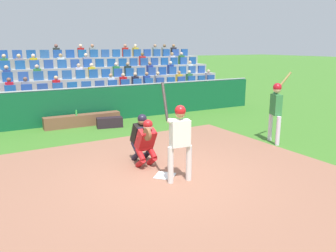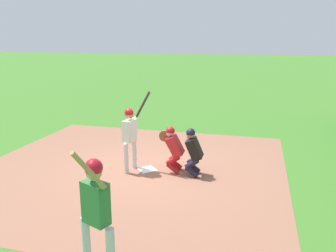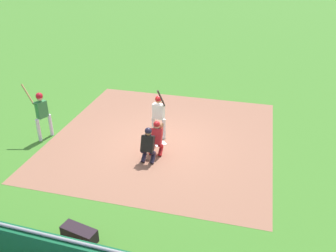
{
  "view_description": "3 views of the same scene",
  "coord_description": "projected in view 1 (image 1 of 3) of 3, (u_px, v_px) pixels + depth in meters",
  "views": [
    {
      "loc": [
        3.42,
        6.46,
        2.98
      ],
      "look_at": [
        -0.44,
        -0.66,
        1.02
      ],
      "focal_mm": 35.71,
      "sensor_mm": 36.0,
      "label": 1
    },
    {
      "loc": [
        -8.28,
        -3.13,
        3.46
      ],
      "look_at": [
        -0.23,
        -0.67,
        1.35
      ],
      "focal_mm": 36.63,
      "sensor_mm": 36.0,
      "label": 2
    },
    {
      "loc": [
        3.66,
        -11.11,
        6.82
      ],
      "look_at": [
        0.4,
        -0.17,
        0.88
      ],
      "focal_mm": 38.45,
      "sensor_mm": 36.0,
      "label": 3
    }
  ],
  "objects": [
    {
      "name": "on_deck_batter",
      "position": [
        276.0,
        106.0,
        10.25
      ],
      "size": [
        0.82,
        0.67,
        2.19
      ],
      "color": "silver",
      "rests_on": "ground_plane"
    },
    {
      "name": "batter_at_plate",
      "position": [
        179.0,
        135.0,
        7.26
      ],
      "size": [
        0.6,
        0.7,
        2.19
      ],
      "color": "silver",
      "rests_on": "ground_plane"
    },
    {
      "name": "home_plate_marker",
      "position": [
        165.0,
        176.0,
        7.8
      ],
      "size": [
        0.62,
        0.62,
        0.02
      ],
      "primitive_type": "cube",
      "rotation": [
        0.0,
        0.0,
        0.79
      ],
      "color": "white",
      "rests_on": "infield_dirt_patch"
    },
    {
      "name": "dugout_wall",
      "position": [
        88.0,
        105.0,
        13.2
      ],
      "size": [
        15.97,
        0.24,
        1.41
      ],
      "color": "#0F532E",
      "rests_on": "ground_plane"
    },
    {
      "name": "equipment_duffel_bag",
      "position": [
        110.0,
        122.0,
        12.43
      ],
      "size": [
        0.99,
        0.52,
        0.38
      ],
      "primitive_type": "cube",
      "rotation": [
        0.0,
        0.0,
        -0.17
      ],
      "color": "black",
      "rests_on": "ground_plane"
    },
    {
      "name": "ground_plane",
      "position": [
        165.0,
        176.0,
        7.81
      ],
      "size": [
        160.0,
        160.0,
        0.0
      ],
      "primitive_type": "plane",
      "color": "#3E7627"
    },
    {
      "name": "home_plate_umpire",
      "position": [
        141.0,
        135.0,
        8.72
      ],
      "size": [
        0.48,
        0.48,
        1.29
      ],
      "color": "black",
      "rests_on": "ground_plane"
    },
    {
      "name": "catcher_crouching",
      "position": [
        146.0,
        141.0,
        8.17
      ],
      "size": [
        0.48,
        0.72,
        1.27
      ],
      "color": "#AD171A",
      "rests_on": "ground_plane"
    },
    {
      "name": "bleacher_stand",
      "position": [
        65.0,
        88.0,
        16.82
      ],
      "size": [
        17.07,
        4.86,
        3.05
      ],
      "color": "gray",
      "rests_on": "ground_plane"
    },
    {
      "name": "dugout_bench",
      "position": [
        83.0,
        120.0,
        12.67
      ],
      "size": [
        2.86,
        0.4,
        0.44
      ],
      "primitive_type": "cube",
      "color": "brown",
      "rests_on": "ground_plane"
    },
    {
      "name": "infield_dirt_patch",
      "position": [
        175.0,
        184.0,
        7.38
      ],
      "size": [
        8.54,
        8.67,
        0.01
      ],
      "primitive_type": "cube",
      "rotation": [
        0.0,
        0.0,
        0.04
      ],
      "color": "#95614B",
      "rests_on": "ground_plane"
    },
    {
      "name": "water_bottle_on_bench",
      "position": [
        76.0,
        113.0,
        12.41
      ],
      "size": [
        0.07,
        0.07,
        0.21
      ],
      "primitive_type": "cylinder",
      "color": "green",
      "rests_on": "dugout_bench"
    }
  ]
}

